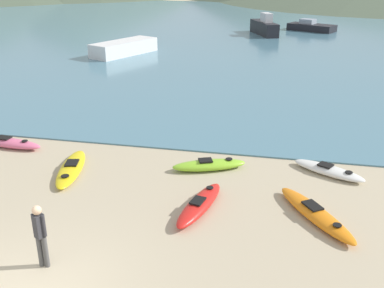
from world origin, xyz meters
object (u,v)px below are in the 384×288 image
kayak_on_sand_4 (315,214)px  moored_boat_2 (124,48)px  kayak_on_sand_1 (71,168)px  person_near_foreground (40,232)px  kayak_on_sand_2 (329,170)px  kayak_on_sand_3 (8,143)px  moored_boat_0 (264,27)px  kayak_on_sand_0 (209,165)px  kayak_on_sand_5 (200,204)px  moored_boat_1 (311,27)px

kayak_on_sand_4 → moored_boat_2: moored_boat_2 is taller
kayak_on_sand_1 → person_near_foreground: size_ratio=1.95×
kayak_on_sand_2 → kayak_on_sand_3: bearing=-179.6°
moored_boat_0 → kayak_on_sand_2: bearing=-82.4°
kayak_on_sand_0 → moored_boat_0: moored_boat_0 is taller
kayak_on_sand_5 → moored_boat_1: bearing=83.5°
kayak_on_sand_0 → kayak_on_sand_1: size_ratio=0.83×
kayak_on_sand_5 → moored_boat_1: 39.26m
kayak_on_sand_0 → person_near_foreground: bearing=-115.5°
kayak_on_sand_2 → person_near_foreground: bearing=-136.6°
kayak_on_sand_5 → kayak_on_sand_4: bearing=3.6°
kayak_on_sand_3 → moored_boat_0: bearing=75.6°
kayak_on_sand_1 → kayak_on_sand_3: (-3.54, 1.61, 0.05)m
kayak_on_sand_2 → person_near_foreground: size_ratio=1.57×
kayak_on_sand_2 → moored_boat_0: bearing=97.6°
kayak_on_sand_5 → moored_boat_0: moored_boat_0 is taller
kayak_on_sand_1 → moored_boat_1: bearing=75.8°
kayak_on_sand_1 → moored_boat_2: moored_boat_2 is taller
kayak_on_sand_0 → moored_boat_0: 32.38m
kayak_on_sand_5 → person_near_foreground: size_ratio=1.76×
kayak_on_sand_3 → moored_boat_2: (-1.98, 19.09, 0.42)m
kayak_on_sand_4 → moored_boat_0: size_ratio=0.60×
kayak_on_sand_4 → kayak_on_sand_2: bearing=79.6°
kayak_on_sand_0 → moored_boat_1: size_ratio=0.52×
moored_boat_2 → moored_boat_1: bearing=48.1°
moored_boat_1 → kayak_on_sand_1: bearing=-104.2°
kayak_on_sand_0 → moored_boat_1: (4.67, 36.17, 0.30)m
kayak_on_sand_0 → person_near_foreground: (-2.98, -6.26, 0.78)m
kayak_on_sand_2 → kayak_on_sand_4: bearing=-100.4°
kayak_on_sand_3 → kayak_on_sand_5: (8.51, -3.26, 0.00)m
kayak_on_sand_4 → moored_boat_0: 35.20m
moored_boat_0 → kayak_on_sand_5: bearing=-89.5°
kayak_on_sand_0 → person_near_foreground: 6.98m
kayak_on_sand_0 → kayak_on_sand_2: bearing=6.9°
kayak_on_sand_0 → kayak_on_sand_4: size_ratio=0.85×
kayak_on_sand_4 → kayak_on_sand_5: bearing=-176.4°
kayak_on_sand_3 → kayak_on_sand_5: kayak_on_sand_5 is taller
kayak_on_sand_4 → moored_boat_0: bearing=96.0°
person_near_foreground → kayak_on_sand_0: bearing=64.5°
kayak_on_sand_0 → kayak_on_sand_2: size_ratio=1.03×
kayak_on_sand_0 → moored_boat_0: (-0.07, 32.37, 0.64)m
kayak_on_sand_0 → person_near_foreground: person_near_foreground is taller
moored_boat_0 → moored_boat_1: size_ratio=1.01×
kayak_on_sand_3 → moored_boat_1: 38.02m
kayak_on_sand_2 → kayak_on_sand_3: 12.47m
moored_boat_1 → moored_boat_2: 22.38m
kayak_on_sand_0 → kayak_on_sand_5: (0.21, -2.84, 0.00)m
kayak_on_sand_1 → kayak_on_sand_2: kayak_on_sand_2 is taller
kayak_on_sand_2 → moored_boat_1: size_ratio=0.50×
kayak_on_sand_1 → moored_boat_1: 38.53m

